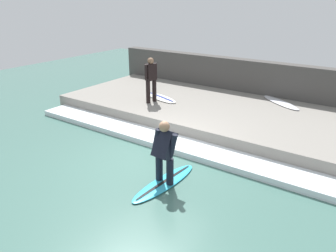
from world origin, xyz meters
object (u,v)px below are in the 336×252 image
(surfer_riding, at_px, (164,149))
(surfer_waiting_near, at_px, (151,78))
(surfboard_waiting_near, at_px, (161,98))
(surfboard_riding, at_px, (165,183))
(surfboard_spare, at_px, (281,102))

(surfer_riding, bearing_deg, surfer_waiting_near, 40.81)
(surfboard_waiting_near, bearing_deg, surfer_waiting_near, 177.29)
(surfer_riding, bearing_deg, surfboard_riding, -153.43)
(surfer_waiting_near, distance_m, surfboard_waiting_near, 1.02)
(surfboard_riding, bearing_deg, surfboard_waiting_near, 36.60)
(surfboard_riding, height_order, surfer_riding, surfer_riding)
(surfboard_spare, bearing_deg, surfer_riding, 172.88)
(surfboard_riding, relative_size, surfer_waiting_near, 1.34)
(surfboard_waiting_near, bearing_deg, surfboard_spare, -63.23)
(surfer_riding, bearing_deg, surfboard_waiting_near, 36.60)
(surfer_waiting_near, distance_m, surfboard_spare, 4.67)
(surfboard_waiting_near, bearing_deg, surfer_riding, -143.40)
(surfer_riding, relative_size, surfer_waiting_near, 0.94)
(surfer_riding, distance_m, surfer_waiting_near, 4.77)
(surfer_riding, relative_size, surfboard_waiting_near, 0.85)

